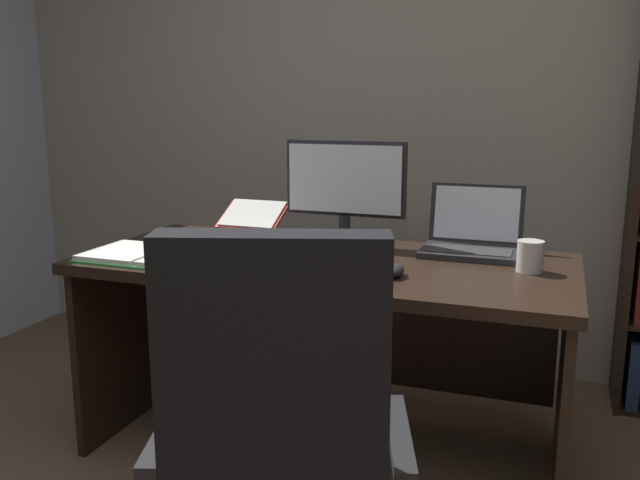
# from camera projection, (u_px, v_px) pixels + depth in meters

# --- Properties ---
(wall_back) EXTENTS (5.25, 0.12, 2.51)m
(wall_back) POSITION_uv_depth(u_px,v_px,m) (448.00, 108.00, 3.18)
(wall_back) COLOR #A89E8E
(wall_back) RESTS_ON ground
(desk) EXTENTS (1.73, 0.78, 0.74)m
(desk) POSITION_uv_depth(u_px,v_px,m) (332.00, 305.00, 2.51)
(desk) COLOR black
(desk) RESTS_ON ground
(office_chair) EXTENTS (0.70, 0.61, 1.05)m
(office_chair) POSITION_uv_depth(u_px,v_px,m) (280.00, 480.00, 1.55)
(office_chair) COLOR #232326
(office_chair) RESTS_ON ground
(monitor) EXTENTS (0.48, 0.16, 0.40)m
(monitor) POSITION_uv_depth(u_px,v_px,m) (345.00, 192.00, 2.60)
(monitor) COLOR #232326
(monitor) RESTS_ON desk
(laptop) EXTENTS (0.35, 0.28, 0.24)m
(laptop) POSITION_uv_depth(u_px,v_px,m) (472.00, 239.00, 2.47)
(laptop) COLOR #232326
(laptop) RESTS_ON desk
(keyboard) EXTENTS (0.42, 0.15, 0.02)m
(keyboard) POSITION_uv_depth(u_px,v_px,m) (306.00, 265.00, 2.25)
(keyboard) COLOR #232326
(keyboard) RESTS_ON desk
(computer_mouse) EXTENTS (0.06, 0.10, 0.04)m
(computer_mouse) POSITION_uv_depth(u_px,v_px,m) (394.00, 271.00, 2.15)
(computer_mouse) COLOR #232326
(computer_mouse) RESTS_ON desk
(reading_stand_with_book) EXTENTS (0.27, 0.25, 0.13)m
(reading_stand_with_book) POSITION_uv_depth(u_px,v_px,m) (251.00, 219.00, 2.81)
(reading_stand_with_book) COLOR #232326
(reading_stand_with_book) RESTS_ON desk
(open_binder) EXTENTS (0.51, 0.31, 0.02)m
(open_binder) POSITION_uv_depth(u_px,v_px,m) (156.00, 256.00, 2.38)
(open_binder) COLOR green
(open_binder) RESTS_ON desk
(notepad) EXTENTS (0.16, 0.22, 0.01)m
(notepad) POSITION_uv_depth(u_px,v_px,m) (257.00, 249.00, 2.51)
(notepad) COLOR silver
(notepad) RESTS_ON desk
(pen) EXTENTS (0.13, 0.06, 0.01)m
(pen) POSITION_uv_depth(u_px,v_px,m) (262.00, 247.00, 2.51)
(pen) COLOR maroon
(pen) RESTS_ON notepad
(coffee_mug) EXTENTS (0.09, 0.09, 0.10)m
(coffee_mug) POSITION_uv_depth(u_px,v_px,m) (530.00, 256.00, 2.20)
(coffee_mug) COLOR silver
(coffee_mug) RESTS_ON desk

